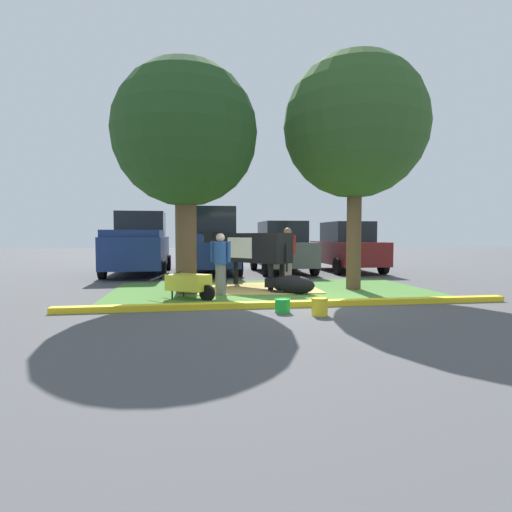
{
  "coord_description": "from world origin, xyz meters",
  "views": [
    {
      "loc": [
        -2.26,
        -9.14,
        1.48
      ],
      "look_at": [
        -0.46,
        2.23,
        0.9
      ],
      "focal_mm": 28.85,
      "sensor_mm": 36.0,
      "label": 1
    }
  ],
  "objects_px": {
    "person_handler": "(220,262)",
    "shade_tree_left": "(185,135)",
    "wheelbarrow": "(189,283)",
    "sedan_blue": "(282,248)",
    "hatchback_white": "(347,247)",
    "pickup_truck_maroon": "(139,245)",
    "calf_lying": "(292,285)",
    "bucket_green": "(283,305)",
    "shade_tree_right": "(355,127)",
    "bucket_yellow": "(320,306)",
    "suv_black": "(211,241)",
    "cow_holstein": "(249,248)",
    "person_visitor_near": "(288,254)"
  },
  "relations": [
    {
      "from": "person_handler",
      "to": "shade_tree_left",
      "type": "bearing_deg",
      "value": 151.42
    },
    {
      "from": "shade_tree_left",
      "to": "wheelbarrow",
      "type": "height_order",
      "value": "shade_tree_left"
    },
    {
      "from": "sedan_blue",
      "to": "person_handler",
      "type": "bearing_deg",
      "value": -115.85
    },
    {
      "from": "hatchback_white",
      "to": "pickup_truck_maroon",
      "type": "bearing_deg",
      "value": 178.03
    },
    {
      "from": "calf_lying",
      "to": "sedan_blue",
      "type": "distance_m",
      "value": 6.03
    },
    {
      "from": "shade_tree_left",
      "to": "bucket_green",
      "type": "bearing_deg",
      "value": -56.73
    },
    {
      "from": "shade_tree_right",
      "to": "bucket_green",
      "type": "bearing_deg",
      "value": -132.02
    },
    {
      "from": "wheelbarrow",
      "to": "bucket_yellow",
      "type": "distance_m",
      "value": 3.29
    },
    {
      "from": "suv_black",
      "to": "wheelbarrow",
      "type": "bearing_deg",
      "value": -96.85
    },
    {
      "from": "pickup_truck_maroon",
      "to": "sedan_blue",
      "type": "bearing_deg",
      "value": -4.3
    },
    {
      "from": "cow_holstein",
      "to": "suv_black",
      "type": "distance_m",
      "value": 4.89
    },
    {
      "from": "shade_tree_left",
      "to": "hatchback_white",
      "type": "distance_m",
      "value": 8.99
    },
    {
      "from": "person_visitor_near",
      "to": "bucket_yellow",
      "type": "relative_size",
      "value": 5.19
    },
    {
      "from": "cow_holstein",
      "to": "person_handler",
      "type": "height_order",
      "value": "cow_holstein"
    },
    {
      "from": "person_visitor_near",
      "to": "wheelbarrow",
      "type": "bearing_deg",
      "value": -139.27
    },
    {
      "from": "shade_tree_right",
      "to": "calf_lying",
      "type": "xyz_separation_m",
      "value": [
        -1.86,
        -0.57,
        -4.14
      ]
    },
    {
      "from": "shade_tree_right",
      "to": "bucket_yellow",
      "type": "distance_m",
      "value": 5.72
    },
    {
      "from": "shade_tree_left",
      "to": "shade_tree_right",
      "type": "relative_size",
      "value": 0.92
    },
    {
      "from": "shade_tree_left",
      "to": "cow_holstein",
      "type": "xyz_separation_m",
      "value": [
        1.73,
        0.88,
        -2.83
      ]
    },
    {
      "from": "calf_lying",
      "to": "shade_tree_right",
      "type": "bearing_deg",
      "value": 17.03
    },
    {
      "from": "person_handler",
      "to": "wheelbarrow",
      "type": "bearing_deg",
      "value": -146.21
    },
    {
      "from": "suv_black",
      "to": "hatchback_white",
      "type": "xyz_separation_m",
      "value": [
        5.54,
        -0.15,
        -0.29
      ]
    },
    {
      "from": "shade_tree_right",
      "to": "hatchback_white",
      "type": "xyz_separation_m",
      "value": [
        1.95,
        5.45,
        -3.39
      ]
    },
    {
      "from": "person_handler",
      "to": "cow_holstein",
      "type": "bearing_deg",
      "value": 56.06
    },
    {
      "from": "shade_tree_right",
      "to": "suv_black",
      "type": "bearing_deg",
      "value": 122.7
    },
    {
      "from": "suv_black",
      "to": "cow_holstein",
      "type": "bearing_deg",
      "value": -79.98
    },
    {
      "from": "shade_tree_right",
      "to": "hatchback_white",
      "type": "bearing_deg",
      "value": 70.37
    },
    {
      "from": "calf_lying",
      "to": "shade_tree_left",
      "type": "bearing_deg",
      "value": 169.73
    },
    {
      "from": "shade_tree_left",
      "to": "calf_lying",
      "type": "distance_m",
      "value": 4.58
    },
    {
      "from": "cow_holstein",
      "to": "calf_lying",
      "type": "distance_m",
      "value": 1.85
    },
    {
      "from": "wheelbarrow",
      "to": "sedan_blue",
      "type": "relative_size",
      "value": 0.34
    },
    {
      "from": "suv_black",
      "to": "sedan_blue",
      "type": "distance_m",
      "value": 2.82
    },
    {
      "from": "shade_tree_left",
      "to": "person_handler",
      "type": "relative_size",
      "value": 3.78
    },
    {
      "from": "shade_tree_left",
      "to": "pickup_truck_maroon",
      "type": "bearing_deg",
      "value": 107.61
    },
    {
      "from": "cow_holstein",
      "to": "bucket_yellow",
      "type": "distance_m",
      "value": 4.27
    },
    {
      "from": "shade_tree_left",
      "to": "cow_holstein",
      "type": "distance_m",
      "value": 3.44
    },
    {
      "from": "wheelbarrow",
      "to": "pickup_truck_maroon",
      "type": "xyz_separation_m",
      "value": [
        -1.93,
        6.79,
        0.73
      ]
    },
    {
      "from": "wheelbarrow",
      "to": "suv_black",
      "type": "xyz_separation_m",
      "value": [
        0.8,
        6.65,
        0.88
      ]
    },
    {
      "from": "sedan_blue",
      "to": "person_visitor_near",
      "type": "bearing_deg",
      "value": -100.11
    },
    {
      "from": "calf_lying",
      "to": "bucket_green",
      "type": "xyz_separation_m",
      "value": [
        -0.77,
        -2.35,
        -0.1
      ]
    },
    {
      "from": "cow_holstein",
      "to": "sedan_blue",
      "type": "distance_m",
      "value": 4.94
    },
    {
      "from": "person_visitor_near",
      "to": "bucket_green",
      "type": "distance_m",
      "value": 4.58
    },
    {
      "from": "calf_lying",
      "to": "bucket_green",
      "type": "distance_m",
      "value": 2.47
    },
    {
      "from": "calf_lying",
      "to": "wheelbarrow",
      "type": "xyz_separation_m",
      "value": [
        -2.54,
        -0.48,
        0.15
      ]
    },
    {
      "from": "shade_tree_right",
      "to": "pickup_truck_maroon",
      "type": "xyz_separation_m",
      "value": [
        -6.33,
        5.74,
        -3.26
      ]
    },
    {
      "from": "shade_tree_left",
      "to": "sedan_blue",
      "type": "distance_m",
      "value": 7.19
    },
    {
      "from": "shade_tree_left",
      "to": "shade_tree_right",
      "type": "distance_m",
      "value": 4.5
    },
    {
      "from": "suv_black",
      "to": "hatchback_white",
      "type": "relative_size",
      "value": 1.05
    },
    {
      "from": "wheelbarrow",
      "to": "bucket_green",
      "type": "bearing_deg",
      "value": -46.51
    },
    {
      "from": "calf_lying",
      "to": "bucket_yellow",
      "type": "height_order",
      "value": "calf_lying"
    }
  ]
}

